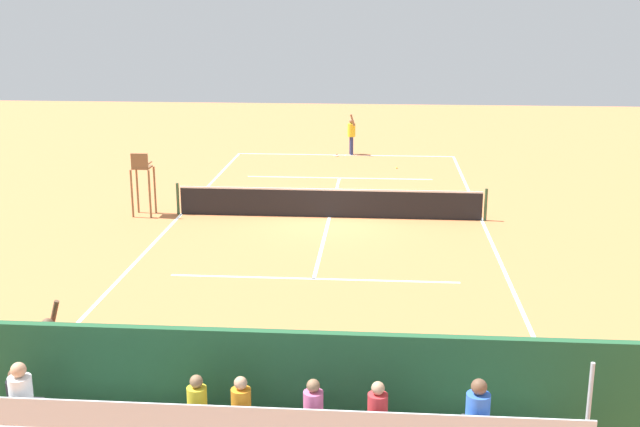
% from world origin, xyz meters
% --- Properties ---
extents(ground_plane, '(60.00, 60.00, 0.00)m').
position_xyz_m(ground_plane, '(0.00, 0.00, 0.00)').
color(ground_plane, '#D17542').
extents(court_line_markings, '(10.10, 22.20, 0.01)m').
position_xyz_m(court_line_markings, '(0.00, -0.04, 0.00)').
color(court_line_markings, white).
rests_on(court_line_markings, ground).
extents(tennis_net, '(10.30, 0.10, 1.07)m').
position_xyz_m(tennis_net, '(0.00, 0.00, 0.50)').
color(tennis_net, black).
rests_on(tennis_net, ground).
extents(backdrop_wall, '(18.00, 0.16, 2.00)m').
position_xyz_m(backdrop_wall, '(0.00, 14.00, 1.00)').
color(backdrop_wall, '#235633').
rests_on(backdrop_wall, ground).
extents(umpire_chair, '(0.67, 0.67, 2.14)m').
position_xyz_m(umpire_chair, '(6.20, 0.25, 1.31)').
color(umpire_chair, brown).
rests_on(umpire_chair, ground).
extents(courtside_bench, '(1.80, 0.40, 0.93)m').
position_xyz_m(courtside_bench, '(-2.54, 13.27, 0.56)').
color(courtside_bench, '#234C2D').
rests_on(courtside_bench, ground).
extents(equipment_bag, '(0.90, 0.36, 0.36)m').
position_xyz_m(equipment_bag, '(-0.90, 13.40, 0.18)').
color(equipment_bag, black).
rests_on(equipment_bag, ground).
extents(tennis_player, '(0.43, 0.55, 1.93)m').
position_xyz_m(tennis_player, '(-0.27, -11.17, 1.02)').
color(tennis_player, navy).
rests_on(tennis_player, ground).
extents(tennis_racket, '(0.36, 0.58, 0.03)m').
position_xyz_m(tennis_racket, '(0.45, -10.74, 0.01)').
color(tennis_racket, black).
rests_on(tennis_racket, ground).
extents(tennis_ball_near, '(0.07, 0.07, 0.07)m').
position_xyz_m(tennis_ball_near, '(-2.35, -8.10, 0.03)').
color(tennis_ball_near, '#CCDB33').
rests_on(tennis_ball_near, ground).
extents(line_judge, '(0.41, 0.55, 1.93)m').
position_xyz_m(line_judge, '(3.99, 13.03, 1.02)').
color(line_judge, '#232328').
rests_on(line_judge, ground).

